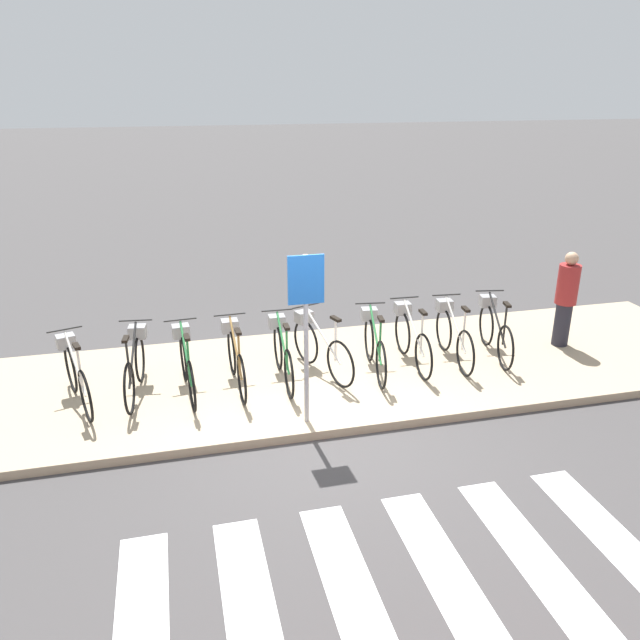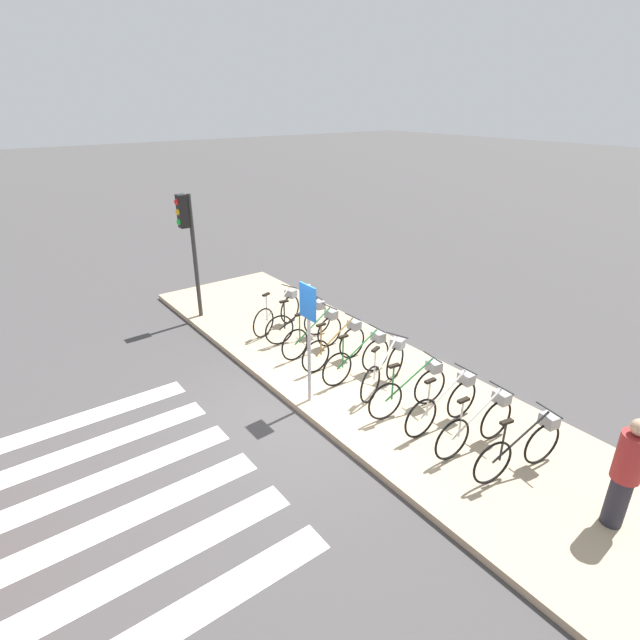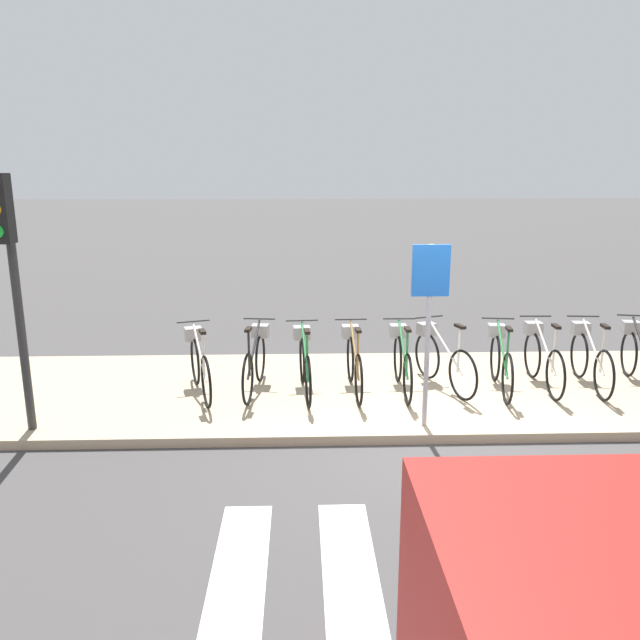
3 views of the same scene
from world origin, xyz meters
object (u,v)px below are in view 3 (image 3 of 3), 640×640
parked_bicycle_1 (255,359)px  parked_bicycle_7 (542,356)px  parked_bicycle_3 (354,360)px  parked_bicycle_5 (441,357)px  parked_bicycle_9 (638,355)px  sign_post (429,305)px  parked_bicycle_8 (589,356)px  parked_bicycle_2 (304,362)px  traffic_light (7,250)px  parked_bicycle_0 (199,362)px  parked_bicycle_6 (500,359)px  parked_bicycle_4 (402,359)px

parked_bicycle_1 → parked_bicycle_7: same height
parked_bicycle_3 → parked_bicycle_5: size_ratio=1.05×
parked_bicycle_5 → parked_bicycle_9: same height
parked_bicycle_7 → sign_post: size_ratio=0.75×
parked_bicycle_8 → parked_bicycle_9: 0.73m
parked_bicycle_1 → parked_bicycle_2: (0.69, -0.13, 0.00)m
traffic_light → sign_post: traffic_light is taller
traffic_light → parked_bicycle_5: bearing=15.5°
parked_bicycle_3 → parked_bicycle_5: 1.27m
parked_bicycle_0 → parked_bicycle_5: (3.41, 0.16, 0.00)m
parked_bicycle_6 → traffic_light: traffic_light is taller
parked_bicycle_4 → traffic_light: traffic_light is taller
parked_bicycle_0 → parked_bicycle_6: size_ratio=0.97×
sign_post → parked_bicycle_9: bearing=22.3°
parked_bicycle_3 → parked_bicycle_2: bearing=-176.3°
parked_bicycle_0 → parked_bicycle_2: bearing=-0.6°
traffic_light → sign_post: 4.80m
parked_bicycle_1 → sign_post: (2.14, -1.35, 1.06)m
parked_bicycle_3 → parked_bicycle_9: 4.12m
parked_bicycle_7 → parked_bicycle_9: same height
parked_bicycle_2 → parked_bicycle_5: (1.95, 0.17, 0.00)m
parked_bicycle_4 → parked_bicycle_8: bearing=1.4°
parked_bicycle_5 → parked_bicycle_8: bearing=-1.3°
parked_bicycle_9 → parked_bicycle_0: bearing=-178.7°
parked_bicycle_7 → parked_bicycle_8: same height
parked_bicycle_9 → sign_post: sign_post is taller
parked_bicycle_0 → parked_bicycle_7: 4.86m
parked_bicycle_5 → traffic_light: (-5.25, -1.45, 1.73)m
parked_bicycle_9 → parked_bicycle_4: bearing=-178.4°
parked_bicycle_4 → parked_bicycle_9: (3.44, 0.10, 0.00)m
parked_bicycle_1 → parked_bicycle_4: 2.06m
parked_bicycle_2 → parked_bicycle_7: same height
parked_bicycle_3 → parked_bicycle_9: size_ratio=1.01×
traffic_light → sign_post: bearing=0.7°
parked_bicycle_1 → parked_bicycle_4: same height
parked_bicycle_1 → parked_bicycle_3: 1.38m
parked_bicycle_6 → sign_post: bearing=-136.2°
parked_bicycle_4 → parked_bicycle_6: 1.39m
parked_bicycle_3 → parked_bicycle_7: bearing=2.3°
parked_bicycle_0 → parked_bicycle_7: same height
parked_bicycle_6 → sign_post: size_ratio=0.74×
parked_bicycle_4 → parked_bicycle_9: bearing=1.6°
parked_bicycle_0 → parked_bicycle_8: size_ratio=0.96×
parked_bicycle_5 → parked_bicycle_9: (2.86, -0.02, 0.00)m
parked_bicycle_9 → sign_post: size_ratio=0.74×
parked_bicycle_3 → parked_bicycle_8: bearing=1.4°
parked_bicycle_2 → traffic_light: traffic_light is taller
parked_bicycle_5 → parked_bicycle_8: 2.13m
parked_bicycle_0 → parked_bicycle_6: same height
parked_bicycle_4 → sign_post: size_ratio=0.75×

